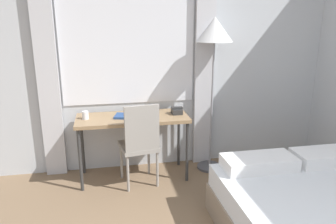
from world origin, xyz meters
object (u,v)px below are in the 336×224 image
standing_lamp (214,39)px  mug (85,115)px  telephone (177,111)px  desk (133,122)px  book (127,116)px  desk_chair (140,141)px

standing_lamp → mug: standing_lamp is taller
telephone → desk: bearing=-178.7°
telephone → book: bearing=-178.5°
standing_lamp → desk: bearing=-176.8°
standing_lamp → telephone: bearing=-174.7°
book → mug: (-0.46, 0.01, 0.03)m
standing_lamp → telephone: size_ratio=13.67×
desk_chair → telephone: bearing=17.5°
telephone → mug: (-1.06, -0.01, 0.01)m
desk_chair → book: 0.34m
desk → telephone: telephone is taller
desk_chair → mug: desk_chair is taller
desk → desk_chair: 0.28m
desk_chair → telephone: size_ratio=7.13×
book → mug: bearing=179.1°
book → standing_lamp: bearing=3.2°
telephone → book: 0.59m
desk → desk_chair: desk_chair is taller
book → telephone: bearing=1.5°
desk → book: book is taller
desk → standing_lamp: bearing=3.2°
standing_lamp → mug: size_ratio=20.61×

